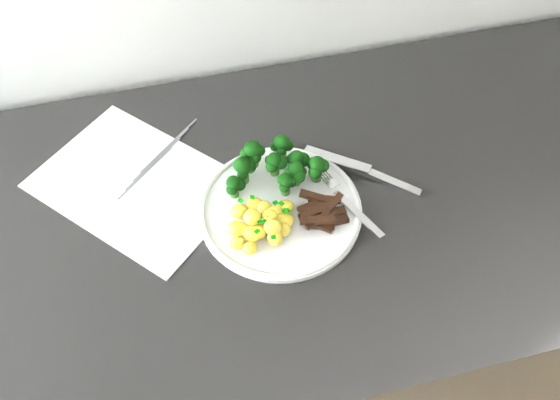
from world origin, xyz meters
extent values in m
cube|color=black|center=(0.03, 1.67, 0.47)|extent=(2.51, 0.63, 0.94)
cube|color=silver|center=(-0.10, 1.76, 0.94)|extent=(0.36, 0.37, 0.00)
cube|color=slate|center=(-0.04, 1.83, 0.94)|extent=(0.11, 0.10, 0.00)
cube|color=slate|center=(-0.05, 1.81, 0.94)|extent=(0.10, 0.09, 0.00)
cube|color=slate|center=(-0.07, 1.79, 0.94)|extent=(0.10, 0.09, 0.00)
cube|color=slate|center=(-0.08, 1.78, 0.94)|extent=(0.10, 0.09, 0.00)
cylinder|color=white|center=(0.11, 1.65, 0.95)|extent=(0.25, 0.25, 0.01)
torus|color=white|center=(0.11, 1.65, 0.95)|extent=(0.24, 0.24, 0.01)
cylinder|color=#2E5E1D|center=(0.11, 1.71, 0.97)|extent=(0.01, 0.01, 0.02)
sphere|color=black|center=(0.12, 1.71, 0.99)|extent=(0.02, 0.02, 0.02)
sphere|color=black|center=(0.11, 1.72, 0.99)|extent=(0.02, 0.02, 0.02)
sphere|color=black|center=(0.11, 1.71, 0.99)|extent=(0.02, 0.02, 0.02)
sphere|color=black|center=(0.11, 1.71, 0.99)|extent=(0.02, 0.02, 0.02)
cylinder|color=#2E5E1D|center=(0.15, 1.71, 0.96)|extent=(0.02, 0.02, 0.02)
sphere|color=black|center=(0.16, 1.71, 0.98)|extent=(0.02, 0.02, 0.02)
sphere|color=black|center=(0.14, 1.72, 0.98)|extent=(0.02, 0.02, 0.02)
sphere|color=black|center=(0.14, 1.71, 0.98)|extent=(0.02, 0.02, 0.02)
sphere|color=black|center=(0.15, 1.71, 0.99)|extent=(0.03, 0.03, 0.03)
cylinder|color=#2E5E1D|center=(0.06, 1.72, 0.96)|extent=(0.02, 0.02, 0.02)
sphere|color=black|center=(0.08, 1.72, 0.98)|extent=(0.02, 0.02, 0.02)
sphere|color=black|center=(0.06, 1.73, 0.98)|extent=(0.02, 0.02, 0.02)
sphere|color=black|center=(0.06, 1.71, 0.98)|extent=(0.02, 0.02, 0.02)
sphere|color=black|center=(0.06, 1.72, 0.99)|extent=(0.03, 0.03, 0.03)
cylinder|color=#2E5E1D|center=(0.13, 1.74, 0.97)|extent=(0.02, 0.02, 0.02)
sphere|color=black|center=(0.14, 1.74, 0.99)|extent=(0.02, 0.02, 0.02)
sphere|color=black|center=(0.13, 1.75, 0.99)|extent=(0.02, 0.02, 0.02)
sphere|color=black|center=(0.12, 1.74, 0.99)|extent=(0.02, 0.02, 0.02)
sphere|color=black|center=(0.13, 1.73, 0.99)|extent=(0.02, 0.02, 0.02)
sphere|color=black|center=(0.13, 1.74, 1.00)|extent=(0.03, 0.03, 0.03)
cylinder|color=#2E5E1D|center=(0.09, 1.74, 0.97)|extent=(0.02, 0.02, 0.02)
sphere|color=black|center=(0.10, 1.74, 0.99)|extent=(0.02, 0.02, 0.02)
sphere|color=black|center=(0.08, 1.75, 0.99)|extent=(0.02, 0.02, 0.02)
sphere|color=black|center=(0.07, 1.74, 0.99)|extent=(0.02, 0.02, 0.02)
sphere|color=black|center=(0.09, 1.73, 0.99)|extent=(0.02, 0.02, 0.02)
sphere|color=black|center=(0.09, 1.74, 1.00)|extent=(0.03, 0.03, 0.03)
cylinder|color=#2E5E1D|center=(0.18, 1.69, 0.96)|extent=(0.02, 0.02, 0.02)
sphere|color=black|center=(0.18, 1.70, 0.98)|extent=(0.02, 0.02, 0.02)
sphere|color=black|center=(0.17, 1.70, 0.98)|extent=(0.02, 0.02, 0.02)
sphere|color=black|center=(0.17, 1.69, 0.98)|extent=(0.02, 0.02, 0.02)
sphere|color=black|center=(0.18, 1.69, 0.99)|extent=(0.03, 0.03, 0.03)
cylinder|color=#2E5E1D|center=(0.05, 1.69, 0.96)|extent=(0.01, 0.01, 0.02)
sphere|color=black|center=(0.05, 1.69, 0.98)|extent=(0.02, 0.02, 0.02)
sphere|color=black|center=(0.04, 1.70, 0.97)|extent=(0.01, 0.01, 0.01)
sphere|color=black|center=(0.04, 1.69, 0.97)|extent=(0.02, 0.02, 0.02)
sphere|color=black|center=(0.05, 1.69, 0.98)|extent=(0.02, 0.02, 0.02)
cylinder|color=#2E5E1D|center=(0.12, 1.68, 0.96)|extent=(0.01, 0.01, 0.02)
sphere|color=black|center=(0.13, 1.68, 0.97)|extent=(0.02, 0.02, 0.02)
sphere|color=black|center=(0.12, 1.69, 0.97)|extent=(0.02, 0.02, 0.02)
sphere|color=black|center=(0.12, 1.67, 0.97)|extent=(0.02, 0.02, 0.02)
sphere|color=black|center=(0.12, 1.68, 0.98)|extent=(0.02, 0.02, 0.02)
cylinder|color=#2E5E1D|center=(0.14, 1.69, 0.96)|extent=(0.01, 0.01, 0.02)
sphere|color=black|center=(0.15, 1.69, 0.98)|extent=(0.01, 0.01, 0.01)
sphere|color=black|center=(0.14, 1.70, 0.98)|extent=(0.02, 0.02, 0.02)
sphere|color=black|center=(0.13, 1.69, 0.98)|extent=(0.02, 0.02, 0.02)
sphere|color=black|center=(0.14, 1.69, 0.98)|extent=(0.02, 0.02, 0.02)
sphere|color=black|center=(0.14, 1.69, 0.98)|extent=(0.02, 0.02, 0.02)
ellipsoid|color=#FFDA56|center=(0.09, 1.60, 0.96)|extent=(0.02, 0.02, 0.02)
ellipsoid|color=#FFDA56|center=(0.11, 1.65, 0.96)|extent=(0.03, 0.02, 0.02)
ellipsoid|color=#FFDA56|center=(0.05, 1.59, 0.96)|extent=(0.02, 0.02, 0.02)
ellipsoid|color=#FFDA56|center=(0.09, 1.61, 0.96)|extent=(0.02, 0.02, 0.02)
ellipsoid|color=#FFDA56|center=(0.06, 1.61, 0.96)|extent=(0.03, 0.03, 0.02)
ellipsoid|color=#FFDA56|center=(0.10, 1.61, 0.96)|extent=(0.02, 0.02, 0.02)
ellipsoid|color=#FFDA56|center=(0.10, 1.64, 0.96)|extent=(0.03, 0.02, 0.02)
ellipsoid|color=#FFDA56|center=(0.11, 1.62, 0.96)|extent=(0.03, 0.02, 0.02)
ellipsoid|color=#FFDA56|center=(0.06, 1.61, 0.96)|extent=(0.02, 0.02, 0.02)
ellipsoid|color=#FFDA56|center=(0.04, 1.62, 0.96)|extent=(0.02, 0.02, 0.02)
ellipsoid|color=#FFDA56|center=(0.03, 1.63, 0.96)|extent=(0.03, 0.02, 0.02)
ellipsoid|color=#FFDA56|center=(0.10, 1.63, 0.96)|extent=(0.02, 0.02, 0.02)
ellipsoid|color=#FFDA56|center=(0.03, 1.60, 0.96)|extent=(0.02, 0.02, 0.02)
ellipsoid|color=#FFDA56|center=(0.05, 1.66, 0.96)|extent=(0.03, 0.02, 0.02)
ellipsoid|color=#FFDA56|center=(0.09, 1.61, 0.98)|extent=(0.02, 0.02, 0.02)
ellipsoid|color=#FFDA56|center=(0.07, 1.66, 0.96)|extent=(0.03, 0.02, 0.02)
ellipsoid|color=#FFDA56|center=(0.06, 1.63, 0.98)|extent=(0.03, 0.02, 0.02)
ellipsoid|color=#FFDA56|center=(0.08, 1.65, 0.96)|extent=(0.03, 0.02, 0.02)
ellipsoid|color=#FFDA56|center=(0.07, 1.66, 0.96)|extent=(0.03, 0.02, 0.02)
ellipsoid|color=#FFDA56|center=(0.10, 1.61, 0.96)|extent=(0.02, 0.02, 0.02)
ellipsoid|color=#FFDA56|center=(0.08, 1.63, 0.98)|extent=(0.02, 0.02, 0.02)
ellipsoid|color=#FFDA56|center=(0.08, 1.61, 0.98)|extent=(0.03, 0.02, 0.02)
cube|color=#086403|center=(0.07, 1.62, 0.98)|extent=(0.01, 0.01, 0.00)
cube|color=#086403|center=(0.08, 1.61, 0.98)|extent=(0.01, 0.01, 0.00)
cube|color=#086403|center=(0.07, 1.61, 0.99)|extent=(0.01, 0.01, 0.00)
cube|color=#086403|center=(0.07, 1.66, 0.99)|extent=(0.01, 0.01, 0.00)
cube|color=#086403|center=(0.08, 1.58, 0.99)|extent=(0.01, 0.01, 0.00)
cube|color=#086403|center=(0.07, 1.63, 0.98)|extent=(0.01, 0.01, 0.00)
cube|color=#086403|center=(0.11, 1.64, 0.98)|extent=(0.01, 0.01, 0.00)
cube|color=#086403|center=(0.11, 1.63, 0.98)|extent=(0.01, 0.01, 0.00)
cube|color=#086403|center=(0.06, 1.60, 0.98)|extent=(0.01, 0.01, 0.00)
cube|color=#086403|center=(0.08, 1.62, 0.98)|extent=(0.01, 0.01, 0.00)
cube|color=#086403|center=(0.11, 1.62, 0.98)|extent=(0.01, 0.01, 0.00)
cube|color=#086403|center=(0.10, 1.64, 0.98)|extent=(0.01, 0.01, 0.00)
cube|color=#086403|center=(0.05, 1.66, 0.99)|extent=(0.01, 0.01, 0.00)
cube|color=#086403|center=(0.08, 1.62, 0.98)|extent=(0.01, 0.01, 0.00)
cube|color=black|center=(0.17, 1.62, 0.95)|extent=(0.05, 0.03, 0.01)
cube|color=black|center=(0.18, 1.61, 0.95)|extent=(0.05, 0.02, 0.01)
cube|color=black|center=(0.17, 1.62, 0.96)|extent=(0.05, 0.02, 0.01)
cube|color=black|center=(0.15, 1.63, 0.95)|extent=(0.05, 0.01, 0.01)
cube|color=black|center=(0.16, 1.61, 0.95)|extent=(0.04, 0.02, 0.01)
cube|color=black|center=(0.16, 1.64, 0.95)|extent=(0.05, 0.05, 0.01)
cube|color=black|center=(0.15, 1.61, 0.95)|extent=(0.04, 0.04, 0.01)
cube|color=black|center=(0.16, 1.65, 0.97)|extent=(0.04, 0.03, 0.01)
cube|color=black|center=(0.15, 1.61, 0.97)|extent=(0.05, 0.02, 0.01)
cube|color=black|center=(0.17, 1.64, 0.96)|extent=(0.05, 0.03, 0.01)
cube|color=black|center=(0.16, 1.61, 0.96)|extent=(0.05, 0.03, 0.01)
cube|color=black|center=(0.18, 1.63, 0.97)|extent=(0.05, 0.04, 0.01)
cube|color=black|center=(0.15, 1.64, 0.96)|extent=(0.05, 0.02, 0.01)
cube|color=black|center=(0.15, 1.63, 0.96)|extent=(0.05, 0.02, 0.01)
cube|color=silver|center=(0.22, 1.61, 0.96)|extent=(0.05, 0.11, 0.02)
cube|color=silver|center=(0.19, 1.67, 0.96)|extent=(0.02, 0.03, 0.01)
cylinder|color=silver|center=(0.19, 1.70, 0.96)|extent=(0.01, 0.03, 0.00)
cylinder|color=silver|center=(0.19, 1.70, 0.96)|extent=(0.01, 0.03, 0.00)
cylinder|color=silver|center=(0.18, 1.70, 0.96)|extent=(0.01, 0.03, 0.00)
cylinder|color=silver|center=(0.18, 1.69, 0.96)|extent=(0.01, 0.03, 0.00)
cube|color=silver|center=(0.22, 1.72, 0.95)|extent=(0.10, 0.09, 0.01)
cube|color=silver|center=(0.29, 1.66, 0.95)|extent=(0.08, 0.07, 0.02)
camera|label=1|loc=(-0.02, 1.13, 1.69)|focal=38.99mm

